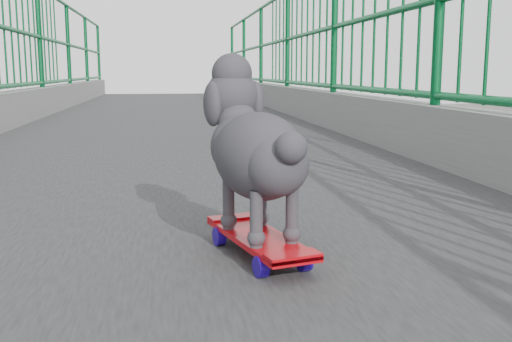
% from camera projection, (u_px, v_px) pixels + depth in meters
% --- Properties ---
extents(railing, '(3.00, 24.00, 1.42)m').
position_uv_depth(railing, '(186.00, 221.00, 1.07)').
color(railing, gray).
rests_on(railing, footbridge).
extents(skateboard, '(0.24, 0.46, 0.06)m').
position_uv_depth(skateboard, '(259.00, 241.00, 1.55)').
color(skateboard, red).
rests_on(skateboard, footbridge).
extents(poodle, '(0.29, 0.50, 0.43)m').
position_uv_depth(poodle, '(255.00, 147.00, 1.54)').
color(poodle, '#2B292E').
rests_on(poodle, skateboard).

